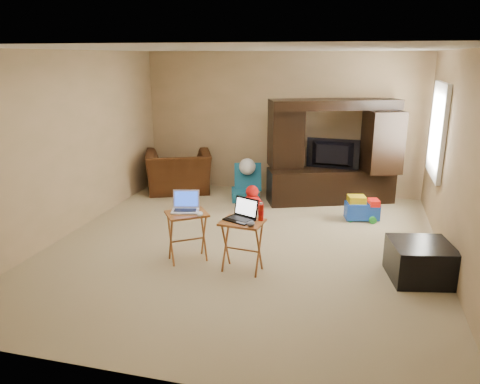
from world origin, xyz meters
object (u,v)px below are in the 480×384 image
(push_toy, at_px, (362,208))
(plush_toy, at_px, (252,198))
(mouse_right, at_px, (251,224))
(entertainment_center, at_px, (332,152))
(laptop_left, at_px, (185,202))
(laptop_right, at_px, (239,210))
(mouse_left, at_px, (200,214))
(tray_table_right, at_px, (242,246))
(television, at_px, (332,155))
(tray_table_left, at_px, (187,237))
(ottoman, at_px, (420,261))
(recliner, at_px, (179,172))
(water_bottle, at_px, (261,213))
(child_rocker, at_px, (245,182))

(push_toy, bearing_deg, plush_toy, 166.30)
(mouse_right, bearing_deg, entertainment_center, 77.86)
(laptop_left, distance_m, mouse_right, 0.92)
(push_toy, distance_m, laptop_right, 2.61)
(mouse_right, bearing_deg, mouse_left, 165.57)
(tray_table_right, distance_m, mouse_right, 0.38)
(laptop_right, bearing_deg, tray_table_right, -2.57)
(plush_toy, relative_size, laptop_right, 1.35)
(television, xyz_separation_m, plush_toy, (-1.18, -0.78, -0.62))
(tray_table_right, relative_size, mouse_right, 4.92)
(television, xyz_separation_m, push_toy, (0.54, -0.79, -0.64))
(television, bearing_deg, push_toy, 129.54)
(plush_toy, height_order, laptop_right, laptop_right)
(entertainment_center, xyz_separation_m, laptop_left, (-1.55, -2.85, -0.14))
(television, distance_m, tray_table_left, 3.26)
(entertainment_center, height_order, mouse_right, entertainment_center)
(tray_table_right, bearing_deg, mouse_right, -35.99)
(ottoman, bearing_deg, tray_table_right, -171.37)
(entertainment_center, relative_size, plush_toy, 4.92)
(plush_toy, bearing_deg, mouse_left, -93.90)
(recliner, bearing_deg, mouse_left, 93.15)
(recliner, relative_size, water_bottle, 6.08)
(push_toy, relative_size, laptop_left, 1.58)
(plush_toy, distance_m, laptop_left, 2.12)
(tray_table_left, bearing_deg, entertainment_center, 26.59)
(tray_table_right, xyz_separation_m, laptop_right, (-0.04, 0.02, 0.43))
(entertainment_center, relative_size, child_rocker, 3.40)
(recliner, xyz_separation_m, tray_table_right, (1.95, -2.94, -0.07))
(mouse_left, bearing_deg, laptop_left, 155.56)
(push_toy, height_order, laptop_left, laptop_left)
(recliner, bearing_deg, mouse_right, 101.16)
(tray_table_right, bearing_deg, entertainment_center, 81.77)
(entertainment_center, height_order, plush_toy, entertainment_center)
(recliner, distance_m, tray_table_right, 3.53)
(entertainment_center, distance_m, laptop_right, 3.10)
(push_toy, xyz_separation_m, laptop_right, (-1.38, -2.15, 0.54))
(recliner, relative_size, mouse_right, 9.22)
(tray_table_left, bearing_deg, television, 26.22)
(entertainment_center, height_order, recliner, entertainment_center)
(laptop_left, bearing_deg, water_bottle, -17.68)
(recliner, height_order, plush_toy, recliner)
(plush_toy, relative_size, push_toy, 0.85)
(ottoman, relative_size, water_bottle, 3.46)
(tray_table_left, distance_m, tray_table_right, 0.73)
(television, relative_size, child_rocker, 1.41)
(entertainment_center, relative_size, recliner, 1.85)
(television, height_order, recliner, television)
(laptop_right, bearing_deg, water_bottle, 38.03)
(recliner, xyz_separation_m, laptop_right, (1.91, -2.92, 0.36))
(television, distance_m, plush_toy, 1.55)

